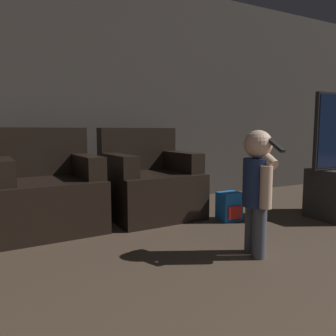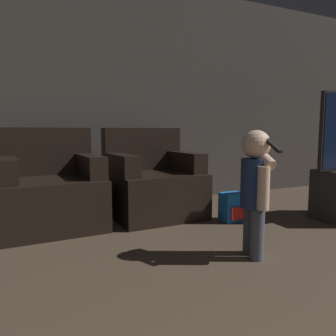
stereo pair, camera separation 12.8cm
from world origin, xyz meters
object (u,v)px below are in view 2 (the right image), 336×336
at_px(armchair_left, 51,191).
at_px(person_toddler, 256,183).
at_px(armchair_right, 153,184).
at_px(toy_backpack, 232,207).

distance_m(armchair_left, person_toddler, 1.83).
xyz_separation_m(armchair_left, armchair_right, (1.00, 0.00, 0.00)).
bearing_deg(armchair_left, person_toddler, -51.23).
xyz_separation_m(armchair_right, toy_backpack, (0.61, -0.54, -0.19)).
relative_size(armchair_left, person_toddler, 1.03).
bearing_deg(armchair_left, armchair_right, -2.98).
height_order(armchair_left, toy_backpack, armchair_left).
xyz_separation_m(person_toddler, toy_backpack, (0.40, 0.81, -0.38)).
height_order(person_toddler, toy_backpack, person_toddler).
height_order(armchair_right, person_toddler, armchair_right).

